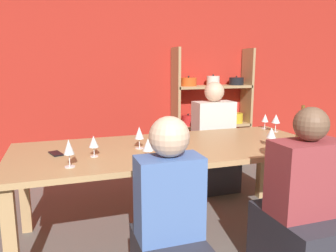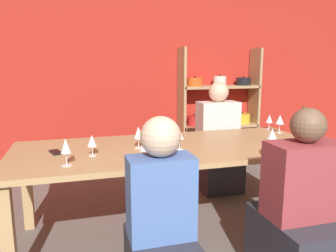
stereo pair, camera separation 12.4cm
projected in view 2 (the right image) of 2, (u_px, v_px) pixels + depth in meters
name	position (u px, v px, depth m)	size (l,w,h in m)	color
wall_back_red	(138.00, 70.00, 4.41)	(8.80, 0.06, 2.70)	red
shelf_unit	(219.00, 118.00, 4.65)	(1.15, 0.30, 1.65)	tan
dining_table	(171.00, 156.00, 2.68)	(2.52, 1.04, 0.77)	tan
wine_bottle_green	(302.00, 134.00, 2.46)	(0.08, 0.08, 0.35)	brown
wine_glass_red_a	(280.00, 120.00, 3.18)	(0.08, 0.08, 0.17)	white
wine_glass_empty_a	(138.00, 133.00, 2.59)	(0.07, 0.07, 0.18)	white
wine_glass_empty_b	(168.00, 143.00, 2.24)	(0.07, 0.07, 0.18)	white
wine_glass_red_b	(66.00, 147.00, 2.14)	(0.07, 0.07, 0.18)	white
wine_glass_red_c	(269.00, 119.00, 3.35)	(0.07, 0.07, 0.15)	white
wine_glass_white_a	(145.00, 145.00, 2.25)	(0.08, 0.08, 0.16)	white
wine_glass_red_d	(92.00, 141.00, 2.38)	(0.07, 0.07, 0.15)	white
wine_glass_white_b	(180.00, 135.00, 2.56)	(0.07, 0.07, 0.15)	white
wine_glass_white_c	(272.00, 134.00, 2.62)	(0.08, 0.08, 0.16)	white
cell_phone	(56.00, 152.00, 2.47)	(0.11, 0.16, 0.01)	black
person_near_a	(161.00, 242.00, 1.85)	(0.36, 0.45, 1.16)	#2D2D38
person_far_a	(217.00, 150.00, 3.79)	(0.45, 0.57, 1.24)	#2D2D38
person_near_b	(300.00, 225.00, 2.07)	(0.46, 0.57, 1.18)	#2D2D38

